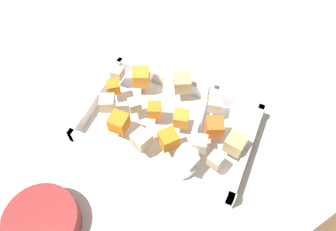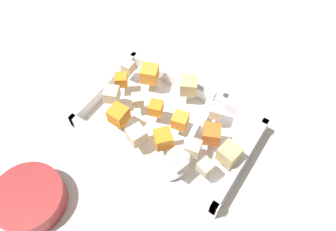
{
  "view_description": "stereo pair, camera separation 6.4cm",
  "coord_description": "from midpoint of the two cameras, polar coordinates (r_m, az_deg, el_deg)",
  "views": [
    {
      "loc": [
        0.14,
        -0.33,
        0.58
      ],
      "look_at": [
        -0.0,
        -0.01,
        0.05
      ],
      "focal_mm": 36.38,
      "sensor_mm": 36.0,
      "label": 1
    },
    {
      "loc": [
        0.19,
        -0.3,
        0.58
      ],
      "look_at": [
        -0.0,
        -0.01,
        0.05
      ],
      "focal_mm": 36.38,
      "sensor_mm": 36.0,
      "label": 2
    }
  ],
  "objects": [
    {
      "name": "ground_plane",
      "position": [
        0.68,
        -2.24,
        -2.37
      ],
      "size": [
        4.0,
        4.0,
        0.0
      ],
      "primitive_type": "plane",
      "color": "beige"
    },
    {
      "name": "baking_dish",
      "position": [
        0.67,
        -2.71,
        -2.15
      ],
      "size": [
        0.32,
        0.21,
        0.04
      ],
      "color": "silver",
      "rests_on": "ground_plane"
    },
    {
      "name": "carrot_chunk_heap_top",
      "position": [
        0.6,
        -2.92,
        -4.21
      ],
      "size": [
        0.04,
        0.04,
        0.03
      ],
      "primitive_type": "cube",
      "rotation": [
        0.0,
        0.0,
        0.84
      ],
      "color": "orange",
      "rests_on": "baking_dish"
    },
    {
      "name": "carrot_chunk_near_spoon",
      "position": [
        0.64,
        -5.12,
        0.76
      ],
      "size": [
        0.03,
        0.03,
        0.03
      ],
      "primitive_type": "cube",
      "rotation": [
        0.0,
        0.0,
        3.49
      ],
      "color": "orange",
      "rests_on": "baking_dish"
    },
    {
      "name": "carrot_chunk_far_left",
      "position": [
        0.63,
        -0.66,
        -0.72
      ],
      "size": [
        0.03,
        0.03,
        0.03
      ],
      "primitive_type": "cube",
      "rotation": [
        0.0,
        0.0,
        4.95
      ],
      "color": "orange",
      "rests_on": "baking_dish"
    },
    {
      "name": "carrot_chunk_mid_left",
      "position": [
        0.69,
        -11.75,
        4.52
      ],
      "size": [
        0.03,
        0.03,
        0.02
      ],
      "primitive_type": "cube",
      "rotation": [
        0.0,
        0.0,
        5.36
      ],
      "color": "orange",
      "rests_on": "baking_dish"
    },
    {
      "name": "carrot_chunk_far_right",
      "position": [
        0.69,
        -7.19,
        6.26
      ],
      "size": [
        0.04,
        0.04,
        0.03
      ],
      "primitive_type": "cube",
      "rotation": [
        0.0,
        0.0,
        1.96
      ],
      "color": "orange",
      "rests_on": "baking_dish"
    },
    {
      "name": "carrot_chunk_near_left",
      "position": [
        0.63,
        -11.1,
        -1.35
      ],
      "size": [
        0.03,
        0.03,
        0.03
      ],
      "primitive_type": "cube",
      "rotation": [
        0.0,
        0.0,
        1.59
      ],
      "color": "orange",
      "rests_on": "baking_dish"
    },
    {
      "name": "carrot_chunk_mid_right",
      "position": [
        0.62,
        4.99,
        -1.92
      ],
      "size": [
        0.04,
        0.04,
        0.03
      ],
      "primitive_type": "cube",
      "rotation": [
        0.0,
        0.0,
        2.0
      ],
      "color": "orange",
      "rests_on": "baking_dish"
    },
    {
      "name": "potato_chunk_back_center",
      "position": [
        0.67,
        -0.29,
        5.25
      ],
      "size": [
        0.04,
        0.04,
        0.03
      ],
      "primitive_type": "cube",
      "rotation": [
        0.0,
        0.0,
        0.48
      ],
      "color": "tan",
      "rests_on": "baking_dish"
    },
    {
      "name": "potato_chunk_corner_ne",
      "position": [
        0.65,
        5.07,
        1.67
      ],
      "size": [
        0.03,
        0.03,
        0.02
      ],
      "primitive_type": "cube",
      "rotation": [
        0.0,
        0.0,
        0.23
      ],
      "color": "beige",
      "rests_on": "baking_dish"
    },
    {
      "name": "potato_chunk_corner_sw",
      "position": [
        0.71,
        -11.04,
        6.82
      ],
      "size": [
        0.02,
        0.02,
        0.02
      ],
      "primitive_type": "cube",
      "rotation": [
        0.0,
        0.0,
        4.78
      ],
      "color": "beige",
      "rests_on": "baking_dish"
    },
    {
      "name": "potato_chunk_under_handle",
      "position": [
        0.6,
        8.3,
        -4.93
      ],
      "size": [
        0.04,
        0.04,
        0.03
      ],
      "primitive_type": "cube",
      "rotation": [
        0.0,
        0.0,
        2.96
      ],
      "color": "tan",
      "rests_on": "baking_dish"
    },
    {
      "name": "potato_chunk_heap_side",
      "position": [
        0.66,
        -12.84,
        1.87
      ],
      "size": [
        0.04,
        0.04,
        0.03
      ],
      "primitive_type": "cube",
      "rotation": [
        0.0,
        0.0,
        3.58
      ],
      "color": "beige",
      "rests_on": "baking_dish"
    },
    {
      "name": "potato_chunk_corner_se",
      "position": [
        0.61,
        -7.46,
        -4.27
      ],
      "size": [
        0.04,
        0.04,
        0.03
      ],
      "primitive_type": "cube",
      "rotation": [
        0.0,
        0.0,
        1.2
      ],
      "color": "beige",
      "rests_on": "baking_dish"
    },
    {
      "name": "potato_chunk_front_center",
      "position": [
        0.65,
        -8.37,
        1.6
      ],
      "size": [
        0.03,
        0.03,
        0.02
      ],
      "primitive_type": "cube",
      "rotation": [
        0.0,
        0.0,
        3.88
      ],
      "color": "beige",
      "rests_on": "baking_dish"
    },
    {
      "name": "potato_chunk_near_right",
      "position": [
        0.59,
        4.94,
        -7.7
      ],
      "size": [
        0.03,
        0.03,
        0.02
      ],
      "primitive_type": "cube",
      "rotation": [
        0.0,
        0.0,
        2.88
      ],
      "color": "beige",
      "rests_on": "baking_dish"
    },
    {
      "name": "potato_chunk_rim_edge",
      "position": [
        0.6,
        2.32,
        -4.92
      ],
      "size": [
        0.03,
        0.03,
        0.03
      ],
      "primitive_type": "cube",
      "rotation": [
        0.0,
        0.0,
        1.79
      ],
      "color": "beige",
      "rests_on": "baking_dish"
    },
    {
      "name": "parsnip_chunk_corner_nw",
      "position": [
        0.58,
        0.35,
        -8.1
      ],
      "size": [
        0.03,
        0.03,
        0.03
      ],
      "primitive_type": "cube",
      "rotation": [
        0.0,
        0.0,
        5.97
      ],
      "color": "beige",
      "rests_on": "baking_dish"
    },
    {
      "name": "serving_spoon",
      "position": [
        0.6,
        0.32,
        -6.58
      ],
      "size": [
        0.06,
        0.24,
        0.02
      ],
      "rotation": [
        0.0,
        0.0,
        1.7
      ],
      "color": "silver",
      "rests_on": "baking_dish"
    },
    {
      "name": "small_prep_bowl",
      "position": [
        0.63,
        -23.15,
        -16.38
      ],
      "size": [
        0.12,
        0.12,
        0.04
      ],
      "primitive_type": "cylinder",
      "color": "maroon",
      "rests_on": "ground_plane"
    }
  ]
}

